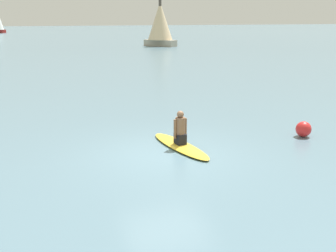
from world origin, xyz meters
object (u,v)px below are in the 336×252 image
object	(u,v)px
person_paddler	(180,129)
buoy_marker	(303,129)
surfboard	(180,146)
sailboat_near_right	(160,23)

from	to	relation	value
person_paddler	buoy_marker	xyz separation A→B (m)	(-0.40, -4.21, -0.32)
surfboard	sailboat_near_right	xyz separation A→B (m)	(43.00, -15.31, 3.05)
buoy_marker	sailboat_near_right	bearing A→B (deg)	-14.34
surfboard	person_paddler	world-z (taller)	person_paddler
sailboat_near_right	buoy_marker	bearing A→B (deg)	-44.51
sailboat_near_right	buoy_marker	xyz separation A→B (m)	(-43.40, 11.09, -2.85)
surfboard	person_paddler	xyz separation A→B (m)	(0.00, 0.00, 0.52)
person_paddler	sailboat_near_right	xyz separation A→B (m)	(43.00, -15.31, 2.53)
surfboard	sailboat_near_right	world-z (taller)	sailboat_near_right
surfboard	sailboat_near_right	distance (m)	45.74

